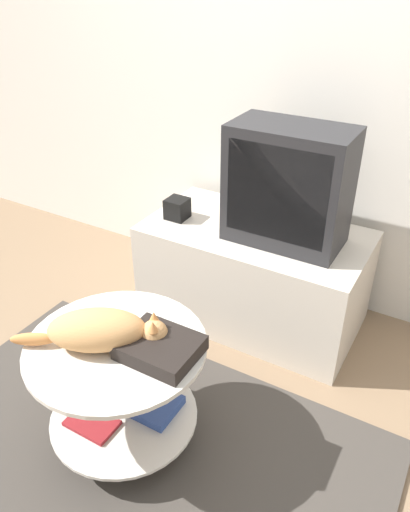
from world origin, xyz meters
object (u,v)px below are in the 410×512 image
object	(u,v)px
tv	(288,186)
speaker	(177,209)
dvd_box	(160,347)
cat	(101,330)

from	to	relation	value
tv	speaker	distance (m)	0.60
tv	dvd_box	size ratio (longest dim) A/B	2.09
tv	dvd_box	world-z (taller)	tv
dvd_box	cat	size ratio (longest dim) A/B	0.53
tv	cat	distance (m)	1.05
speaker	cat	xyz separation A→B (m)	(0.29, -0.93, -0.00)
dvd_box	cat	world-z (taller)	cat
cat	tv	bearing A→B (deg)	43.72
speaker	dvd_box	world-z (taller)	speaker
speaker	cat	size ratio (longest dim) A/B	0.22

